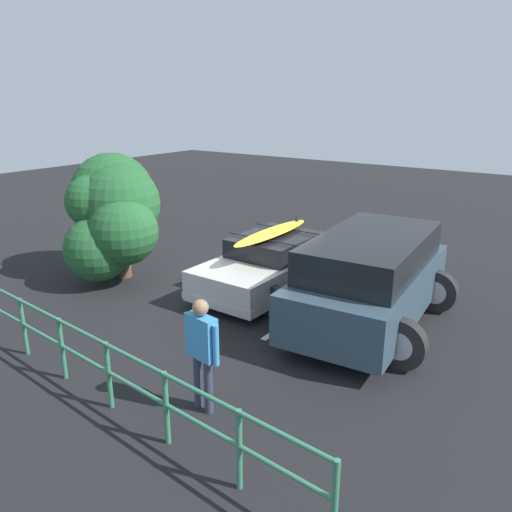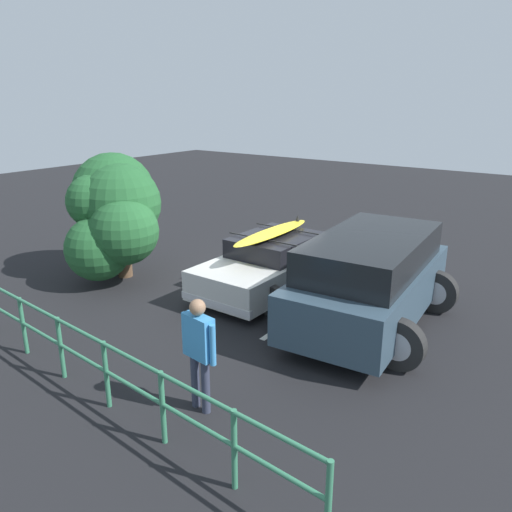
# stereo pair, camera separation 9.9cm
# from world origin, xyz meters

# --- Properties ---
(ground_plane) EXTENTS (44.00, 44.00, 0.02)m
(ground_plane) POSITION_xyz_m (0.00, 0.00, -0.01)
(ground_plane) COLOR black
(ground_plane) RESTS_ON ground
(parking_stripe) EXTENTS (0.12, 4.40, 0.00)m
(parking_stripe) POSITION_xyz_m (-1.90, 0.20, 0.00)
(parking_stripe) COLOR silver
(parking_stripe) RESTS_ON ground
(sedan_car) EXTENTS (2.45, 4.03, 1.52)m
(sedan_car) POSITION_xyz_m (-0.62, 0.17, 0.61)
(sedan_car) COLOR silver
(sedan_car) RESTS_ON ground
(suv_car) EXTENTS (3.02, 4.70, 1.80)m
(suv_car) POSITION_xyz_m (-3.19, 0.66, 0.94)
(suv_car) COLOR #334756
(suv_car) RESTS_ON ground
(person_bystander) EXTENTS (0.65, 0.25, 1.68)m
(person_bystander) POSITION_xyz_m (-2.42, 4.62, 1.01)
(person_bystander) COLOR #33384C
(person_bystander) RESTS_ON ground
(railing_fence) EXTENTS (7.35, 0.59, 1.03)m
(railing_fence) POSITION_xyz_m (-1.31, 5.35, 0.67)
(railing_fence) COLOR #387F5B
(railing_fence) RESTS_ON ground
(bush_near_left) EXTENTS (2.83, 2.75, 2.97)m
(bush_near_left) POSITION_xyz_m (2.87, 1.75, 1.59)
(bush_near_left) COLOR brown
(bush_near_left) RESTS_ON ground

